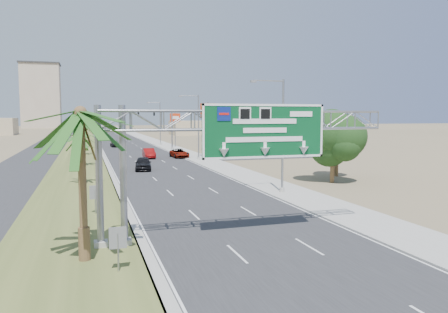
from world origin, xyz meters
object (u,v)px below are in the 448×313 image
sign_gantry (236,130)px  palm_near (80,114)px  signal_mast (162,126)px  car_left_lane (143,164)px  car_mid_lane (149,153)px  pole_sign_red_near (208,114)px  car_far (115,144)px  store_building (253,141)px  pole_sign_red_far (175,120)px  pole_sign_blue (220,122)px  car_right_lane (179,153)px

sign_gantry → palm_near: bearing=-166.7°
signal_mast → car_left_lane: bearing=-103.9°
signal_mast → car_left_lane: signal_mast is taller
car_mid_lane → pole_sign_red_near: size_ratio=0.53×
car_far → store_building: bearing=-40.1°
pole_sign_red_near → pole_sign_red_far: pole_sign_red_near is taller
car_left_lane → pole_sign_blue: size_ratio=0.63×
store_building → car_far: (-24.99, 19.07, -1.36)m
car_mid_lane → car_far: size_ratio=1.08×
car_far → pole_sign_red_far: bearing=-21.1°
car_far → pole_sign_red_far: (12.59, -4.18, 5.26)m
signal_mast → pole_sign_blue: signal_mast is taller
signal_mast → pole_sign_red_far: signal_mast is taller
store_building → car_far: store_building is taller
car_far → pole_sign_blue: pole_sign_blue is taller
sign_gantry → store_building: (23.06, 56.07, -4.06)m
pole_sign_red_far → car_mid_lane: bearing=-111.0°
palm_near → car_right_lane: size_ratio=1.64×
palm_near → signal_mast: (14.37, 63.97, -2.08)m
signal_mast → pole_sign_red_near: bearing=-74.4°
car_right_lane → car_far: 29.40m
pole_sign_red_near → car_far: bearing=113.3°
sign_gantry → signal_mast: 62.37m
palm_near → signal_mast: size_ratio=0.81×
sign_gantry → pole_sign_red_near: (10.92, 45.26, 1.05)m
sign_gantry → signal_mast: (6.23, 62.05, -1.21)m
car_mid_lane → sign_gantry: bearing=-91.3°
sign_gantry → car_left_lane: size_ratio=3.42×
sign_gantry → store_building: sign_gantry is taller
car_far → sign_gantry: bearing=-91.2°
pole_sign_red_near → pole_sign_red_far: (-0.26, 25.71, -1.20)m
store_building → car_far: bearing=142.6°
car_mid_lane → pole_sign_red_near: bearing=-13.1°
signal_mast → car_left_lane: 30.95m
pole_sign_red_near → store_building: bearing=41.7°
car_mid_lane → pole_sign_blue: 13.37m
palm_near → pole_sign_red_far: 75.29m
car_right_lane → car_far: (-8.49, 28.15, -0.07)m
sign_gantry → car_left_lane: bearing=92.0°
sign_gantry → car_left_lane: 32.70m
store_building → pole_sign_red_near: size_ratio=1.99×
car_left_lane → car_right_lane: (7.71, 14.74, -0.13)m
signal_mast → pole_sign_red_far: bearing=63.6°
car_right_lane → car_mid_lane: bearing=170.4°
sign_gantry → car_left_lane: (-1.15, 32.26, -5.22)m
signal_mast → car_far: (-8.16, 13.10, -4.21)m
signal_mast → car_mid_lane: (-4.55, -14.50, -4.06)m
palm_near → car_left_lane: 35.42m
palm_near → pole_sign_red_near: pole_sign_red_near is taller
palm_near → pole_sign_red_near: (19.06, 47.19, 0.18)m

